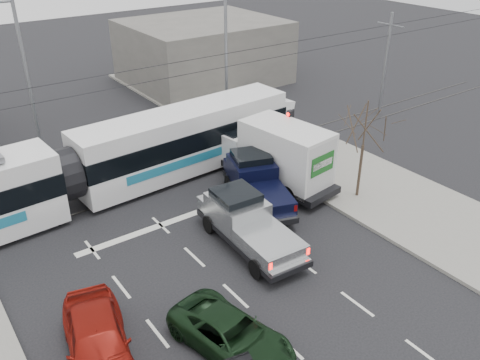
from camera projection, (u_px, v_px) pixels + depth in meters
ground at (271, 279)px, 20.05m from camera, size 120.00×120.00×0.00m
sidewalk_right at (415, 209)px, 24.65m from camera, size 6.00×60.00×0.15m
rails at (154, 182)px, 27.22m from camera, size 60.00×1.60×0.03m
building_right at (203, 52)px, 42.27m from camera, size 12.00×10.00×5.00m
bare_tree at (365, 128)px, 23.98m from camera, size 2.40×2.40×5.00m
traffic_signal at (291, 128)px, 26.76m from camera, size 0.44×0.44×3.60m
street_lamp_near at (224, 52)px, 31.46m from camera, size 2.38×0.25×9.00m
street_lamp_far at (23, 76)px, 26.97m from camera, size 2.38×0.25×9.00m
catenary at (148, 114)px, 25.40m from camera, size 60.00×0.20×7.00m
tram at (65, 176)px, 23.77m from camera, size 26.11×4.23×5.31m
silver_pickup at (245, 221)px, 21.79m from camera, size 2.45×6.11×2.17m
box_truck at (277, 155)px, 26.27m from camera, size 3.23×7.11×3.43m
navy_pickup at (256, 181)px, 24.83m from camera, size 3.73×5.94×2.35m
green_car at (231, 335)px, 16.56m from camera, size 2.97×4.88×1.26m
red_car at (98, 341)px, 16.04m from camera, size 3.01×5.17×1.65m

